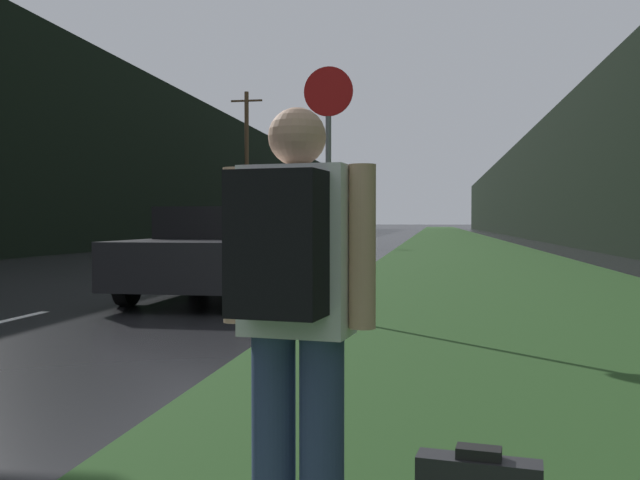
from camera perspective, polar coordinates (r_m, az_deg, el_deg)
grass_verge at (r=39.59m, az=11.48°, el=-0.21°), size 6.00×240.00×0.02m
lane_stripe_c at (r=14.73m, az=-10.79°, el=-3.15°), size 0.12×3.00×0.01m
lane_stripe_d at (r=21.41m, az=-4.25°, el=-1.67°), size 0.12×3.00×0.01m
treeline_far_side at (r=51.73m, az=-6.76°, el=4.82°), size 2.00×140.00×8.33m
treeline_near_side at (r=50.15m, az=18.01°, el=4.29°), size 2.00×140.00×7.34m
utility_pole_far at (r=38.58m, az=-6.19°, el=6.28°), size 1.80×0.24×8.51m
stop_sign at (r=8.30m, az=0.71°, el=5.84°), size 0.61×0.07×3.09m
hitchhiker_with_backpack at (r=2.32m, az=-2.24°, el=-5.45°), size 0.55×0.43×1.59m
car_passing_near at (r=11.12m, az=-8.27°, el=-0.96°), size 2.03×4.79×1.43m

